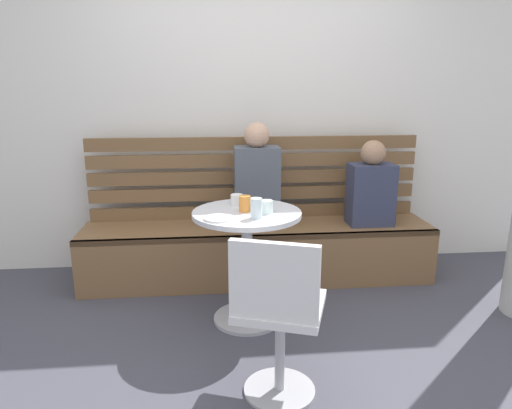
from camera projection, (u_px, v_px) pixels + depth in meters
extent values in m
plane|color=#42424C|center=(280.00, 365.00, 2.55)|extent=(8.00, 8.00, 0.00)
cube|color=silver|center=(253.00, 91.00, 3.77)|extent=(5.20, 0.10, 2.90)
cube|color=brown|center=(258.00, 252.00, 3.65)|extent=(2.70, 0.52, 0.44)
cube|color=brown|center=(262.00, 238.00, 3.37)|extent=(2.70, 0.04, 0.04)
cube|color=brown|center=(255.00, 211.00, 3.81)|extent=(2.65, 0.04, 0.10)
cube|color=brown|center=(255.00, 193.00, 3.77)|extent=(2.65, 0.04, 0.10)
cube|color=brown|center=(255.00, 177.00, 3.74)|extent=(2.65, 0.04, 0.10)
cube|color=brown|center=(255.00, 160.00, 3.71)|extent=(2.65, 0.04, 0.10)
cube|color=brown|center=(255.00, 143.00, 3.67)|extent=(2.65, 0.04, 0.10)
cylinder|color=#ADADB2|center=(247.00, 318.00, 3.04)|extent=(0.44, 0.44, 0.02)
cylinder|color=#ADADB2|center=(247.00, 268.00, 2.96)|extent=(0.07, 0.07, 0.69)
cylinder|color=silver|center=(247.00, 214.00, 2.87)|extent=(0.68, 0.68, 0.03)
cylinder|color=#ADADB2|center=(279.00, 390.00, 2.33)|extent=(0.36, 0.36, 0.02)
cylinder|color=#ADADB2|center=(280.00, 351.00, 2.28)|extent=(0.05, 0.05, 0.45)
cube|color=silver|center=(281.00, 306.00, 2.22)|extent=(0.51, 0.51, 0.04)
cube|color=silver|center=(274.00, 282.00, 2.01)|extent=(0.39, 0.17, 0.36)
cube|color=#4C515B|center=(257.00, 187.00, 3.53)|extent=(0.34, 0.22, 0.61)
sphere|color=tan|center=(257.00, 135.00, 3.43)|extent=(0.19, 0.19, 0.19)
cube|color=#333851|center=(371.00, 194.00, 3.58)|extent=(0.34, 0.22, 0.48)
sphere|color=#A37A5B|center=(373.00, 153.00, 3.50)|extent=(0.19, 0.19, 0.19)
cylinder|color=white|center=(237.00, 200.00, 3.01)|extent=(0.08, 0.08, 0.07)
cylinder|color=silver|center=(266.00, 207.00, 2.82)|extent=(0.08, 0.08, 0.08)
cylinder|color=orange|center=(245.00, 204.00, 2.85)|extent=(0.07, 0.07, 0.10)
cylinder|color=silver|center=(256.00, 208.00, 2.70)|extent=(0.07, 0.07, 0.12)
cylinder|color=white|center=(218.00, 218.00, 2.69)|extent=(0.17, 0.17, 0.01)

